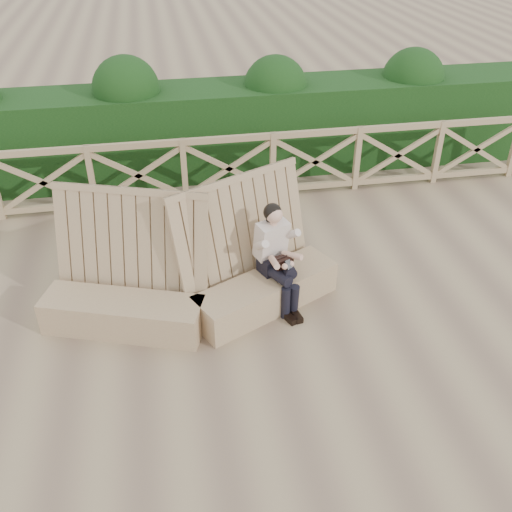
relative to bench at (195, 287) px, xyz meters
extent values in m
plane|color=brown|center=(0.82, -0.64, -0.39)|extent=(60.00, 60.00, 0.00)
cube|color=#947054|center=(-0.85, -0.13, -0.18)|extent=(1.91, 1.09, 0.41)
cube|color=#947054|center=(-0.76, 0.13, 0.40)|extent=(1.89, 1.03, 1.53)
cube|color=#947054|center=(0.86, -0.03, -0.18)|extent=(1.88, 1.27, 0.41)
cube|color=#947054|center=(0.74, 0.22, 0.40)|extent=(1.85, 1.22, 1.53)
cube|color=black|center=(0.98, 0.14, 0.13)|extent=(0.41, 0.36, 0.21)
cube|color=beige|center=(0.96, 0.18, 0.45)|extent=(0.45, 0.39, 0.49)
sphere|color=tan|center=(0.98, 0.14, 0.81)|extent=(0.26, 0.26, 0.20)
sphere|color=black|center=(0.97, 0.17, 0.82)|extent=(0.28, 0.28, 0.22)
cylinder|color=black|center=(0.98, -0.07, 0.11)|extent=(0.30, 0.45, 0.14)
cylinder|color=black|center=(1.11, 0.00, 0.18)|extent=(0.30, 0.46, 0.16)
cylinder|color=black|center=(1.05, -0.27, -0.18)|extent=(0.15, 0.15, 0.41)
cylinder|color=black|center=(1.16, -0.24, -0.18)|extent=(0.15, 0.15, 0.41)
cube|color=black|center=(1.08, -0.35, -0.35)|extent=(0.17, 0.24, 0.07)
cube|color=black|center=(1.18, -0.33, -0.35)|extent=(0.17, 0.24, 0.07)
cube|color=black|center=(1.06, -0.01, 0.22)|extent=(0.26, 0.21, 0.15)
cube|color=black|center=(1.10, -0.15, 0.28)|extent=(0.09, 0.10, 0.11)
cube|color=#8E7253|center=(0.82, 2.86, 0.66)|extent=(10.10, 0.07, 0.10)
cube|color=#8E7253|center=(0.82, 2.86, -0.27)|extent=(10.10, 0.07, 0.10)
cube|color=black|center=(0.82, 4.06, 0.36)|extent=(12.00, 1.20, 1.50)
camera|label=1|loc=(-0.26, -5.46, 4.03)|focal=40.00mm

